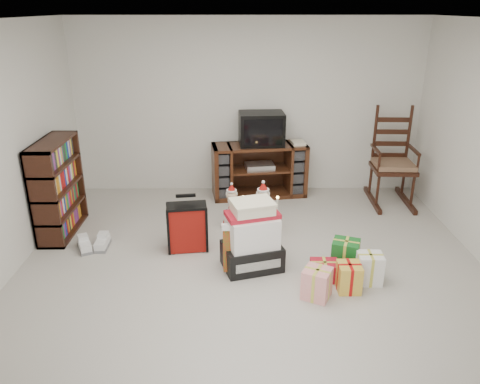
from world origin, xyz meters
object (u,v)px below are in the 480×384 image
mrs_claus_figurine (232,211)px  red_suitcase (187,227)px  rocking_chair (391,169)px  gift_cluster (343,272)px  teddy_bear (260,254)px  bookshelf (58,189)px  santa_figurine (263,214)px  sneaker_pair (94,244)px  tv_stand (259,170)px  gift_pile (252,240)px  crt_television (261,129)px

mrs_claus_figurine → red_suitcase: bearing=-131.1°
rocking_chair → gift_cluster: rocking_chair is taller
teddy_bear → mrs_claus_figurine: bearing=108.0°
red_suitcase → mrs_claus_figurine: (0.50, 0.57, -0.06)m
bookshelf → mrs_claus_figurine: size_ratio=1.98×
santa_figurine → sneaker_pair: santa_figurine is taller
mrs_claus_figurine → tv_stand: bearing=70.3°
gift_pile → teddy_bear: 0.20m
santa_figurine → crt_television: bearing=88.3°
red_suitcase → sneaker_pair: 1.12m
crt_television → teddy_bear: bearing=-96.4°
gift_pile → mrs_claus_figurine: gift_pile is taller
santa_figurine → teddy_bear: bearing=-94.6°
bookshelf → red_suitcase: (1.59, -0.47, -0.28)m
mrs_claus_figurine → gift_cluster: (1.13, -1.30, -0.10)m
rocking_chair → santa_figurine: size_ratio=2.07×
tv_stand → mrs_claus_figurine: bearing=-117.7°
tv_stand → rocking_chair: bearing=-14.9°
rocking_chair → santa_figurine: (-1.86, -1.05, -0.22)m
mrs_claus_figurine → santa_figurine: bearing=-24.8°
santa_figurine → mrs_claus_figurine: (-0.38, 0.17, -0.03)m
mrs_claus_figurine → crt_television: size_ratio=0.91×
gift_pile → gift_cluster: gift_pile is taller
red_suitcase → gift_cluster: size_ratio=0.77×
mrs_claus_figurine → sneaker_pair: size_ratio=1.50×
tv_stand → crt_television: 0.61m
teddy_bear → sneaker_pair: bearing=167.6°
red_suitcase → santa_figurine: bearing=16.7°
red_suitcase → mrs_claus_figurine: red_suitcase is taller
red_suitcase → sneaker_pair: (-1.09, 0.02, -0.23)m
mrs_claus_figurine → rocking_chair: bearing=21.2°
crt_television → rocking_chair: bearing=-11.1°
teddy_bear → sneaker_pair: size_ratio=0.88×
tv_stand → bookshelf: size_ratio=1.20×
gift_cluster → sneaker_pair: bearing=164.6°
gift_pile → mrs_claus_figurine: 1.01m
santa_figurine → sneaker_pair: (-1.97, -0.37, -0.21)m
bookshelf → red_suitcase: bookshelf is taller
bookshelf → mrs_claus_figurine: bearing=2.7°
rocking_chair → tv_stand: bearing=175.3°
rocking_chair → gift_pile: size_ratio=1.86×
sneaker_pair → teddy_bear: bearing=-28.2°
gift_cluster → santa_figurine: bearing=123.8°
bookshelf → crt_television: (2.50, 1.21, 0.44)m
mrs_claus_figurine → crt_television: bearing=69.5°
bookshelf → santa_figurine: bearing=-1.8°
bookshelf → crt_television: crt_television is taller
teddy_bear → crt_television: crt_television is taller
santa_figurine → crt_television: crt_television is taller
gift_pile → red_suitcase: 0.83m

